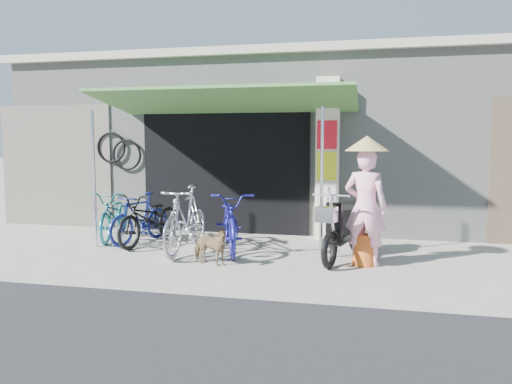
% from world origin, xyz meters
% --- Properties ---
extents(ground, '(80.00, 80.00, 0.00)m').
position_xyz_m(ground, '(0.00, 0.00, 0.00)').
color(ground, '#A59F95').
rests_on(ground, ground).
extents(bicycle_shop, '(12.30, 5.30, 3.66)m').
position_xyz_m(bicycle_shop, '(-0.00, 5.09, 1.83)').
color(bicycle_shop, gray).
rests_on(bicycle_shop, ground).
extents(shop_pillar, '(0.42, 0.44, 3.00)m').
position_xyz_m(shop_pillar, '(0.85, 2.45, 1.50)').
color(shop_pillar, silver).
rests_on(shop_pillar, ground).
extents(awning, '(4.60, 1.88, 2.72)m').
position_xyz_m(awning, '(-0.90, 1.63, 2.51)').
color(awning, '#3B7032').
rests_on(awning, ground).
extents(neighbour_left, '(2.60, 0.06, 2.60)m').
position_xyz_m(neighbour_left, '(-5.00, 2.59, 1.30)').
color(neighbour_left, '#6B665B').
rests_on(neighbour_left, ground).
extents(bike_teal, '(0.99, 1.84, 0.92)m').
position_xyz_m(bike_teal, '(-3.04, 1.49, 0.46)').
color(bike_teal, '#1B797C').
rests_on(bike_teal, ground).
extents(bike_blue, '(0.85, 1.56, 0.90)m').
position_xyz_m(bike_blue, '(-2.40, 1.24, 0.45)').
color(bike_blue, navy).
rests_on(bike_blue, ground).
extents(bike_black, '(0.93, 1.85, 0.93)m').
position_xyz_m(bike_black, '(-2.18, 1.20, 0.46)').
color(bike_black, black).
rests_on(bike_black, ground).
extents(bike_silver, '(0.55, 1.85, 1.11)m').
position_xyz_m(bike_silver, '(-1.32, 0.69, 0.55)').
color(bike_silver, silver).
rests_on(bike_silver, ground).
extents(bike_navy, '(1.29, 2.05, 1.02)m').
position_xyz_m(bike_navy, '(-0.63, 0.97, 0.51)').
color(bike_navy, navy).
rests_on(bike_navy, ground).
extents(street_dog, '(0.72, 0.49, 0.56)m').
position_xyz_m(street_dog, '(-0.67, -0.02, 0.28)').
color(street_dog, '#A87559').
rests_on(street_dog, ground).
extents(moped, '(0.71, 1.89, 1.08)m').
position_xyz_m(moped, '(1.26, 0.83, 0.49)').
color(moped, black).
rests_on(moped, ground).
extents(nun, '(0.71, 0.64, 1.91)m').
position_xyz_m(nun, '(1.57, 0.49, 0.94)').
color(nun, '#FDABC7').
rests_on(nun, ground).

